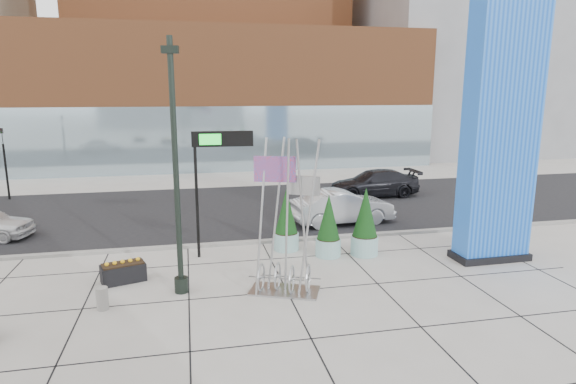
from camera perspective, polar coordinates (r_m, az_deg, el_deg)
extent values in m
plane|color=#9E9991|center=(16.07, -4.42, -10.56)|extent=(160.00, 160.00, 0.00)
cube|color=black|center=(25.55, -7.38, -2.06)|extent=(80.00, 12.00, 0.02)
cube|color=gray|center=(19.78, -5.96, -6.03)|extent=(80.00, 0.30, 0.12)
cube|color=brown|center=(41.84, -8.12, 10.91)|extent=(34.00, 10.00, 11.00)
cube|color=#8CA5B2|center=(37.22, -7.48, 6.20)|extent=(34.00, 0.60, 5.00)
cube|color=slate|center=(54.49, 19.50, 14.25)|extent=(20.00, 18.00, 18.00)
cube|color=blue|center=(18.67, 23.83, 6.14)|extent=(2.56, 1.06, 9.16)
cube|color=black|center=(19.55, 22.73, -6.94)|extent=(2.77, 1.27, 0.25)
cylinder|color=black|center=(14.56, -13.15, 2.47)|extent=(0.17, 0.17, 7.64)
cylinder|color=black|center=(15.53, -12.52, -10.68)|extent=(0.42, 0.42, 0.48)
cube|color=black|center=(14.42, -13.82, 16.08)|extent=(0.51, 0.29, 0.21)
cube|color=#ADAFB1|center=(15.28, -0.41, -11.62)|extent=(2.36, 1.79, 0.06)
cylinder|color=#ADAFB1|center=(14.20, -2.94, -3.30)|extent=(0.09, 0.09, 4.82)
cylinder|color=#ADAFB1|center=(14.58, -1.65, -2.88)|extent=(0.09, 0.09, 4.82)
cylinder|color=#ADAFB1|center=(14.43, 0.03, -3.04)|extent=(0.09, 0.09, 4.82)
cylinder|color=#ADAFB1|center=(14.79, 1.44, -2.66)|extent=(0.09, 0.09, 4.82)
cylinder|color=#ADAFB1|center=(14.44, 2.77, -3.04)|extent=(0.09, 0.09, 4.82)
torus|color=#ADAFB1|center=(14.91, -3.11, -10.45)|extent=(0.40, 0.84, 0.88)
torus|color=#ADAFB1|center=(15.16, -1.39, -10.05)|extent=(0.40, 0.84, 0.88)
torus|color=#ADAFB1|center=(15.07, 0.57, -10.17)|extent=(0.40, 0.84, 0.88)
torus|color=#ADAFB1|center=(15.35, 2.20, -9.76)|extent=(0.40, 0.84, 0.88)
cube|color=red|center=(14.14, -1.58, 2.65)|extent=(1.21, 0.44, 0.77)
cube|color=#ADAFB1|center=(14.50, 1.73, 0.94)|extent=(0.87, 0.50, 0.58)
cylinder|color=gray|center=(15.00, -21.16, -11.69)|extent=(0.34, 0.34, 0.66)
cylinder|color=black|center=(17.94, -10.76, -0.55)|extent=(0.11, 0.11, 4.65)
cube|color=black|center=(17.66, -7.78, 6.27)|extent=(2.22, 0.26, 0.55)
cube|color=#19D833|center=(17.52, -9.20, 6.18)|extent=(0.78, 0.04, 0.39)
cylinder|color=#90C2C2|center=(18.66, 9.04, -6.24)|extent=(1.04, 1.04, 0.73)
cylinder|color=black|center=(18.56, 9.07, -5.18)|extent=(0.96, 0.96, 0.06)
cone|color=black|center=(18.31, 9.17, -2.37)|extent=(0.94, 0.94, 1.87)
cylinder|color=#90C2C2|center=(18.35, 4.77, -6.55)|extent=(0.95, 0.95, 0.67)
cylinder|color=black|center=(18.25, 4.79, -5.55)|extent=(0.88, 0.88, 0.06)
cone|color=black|center=(18.01, 4.84, -2.94)|extent=(0.86, 0.86, 1.72)
cylinder|color=#90C2C2|center=(18.99, -0.21, -5.84)|extent=(0.97, 0.97, 0.68)
cylinder|color=black|center=(18.89, -0.21, -4.86)|extent=(0.90, 0.90, 0.06)
cone|color=black|center=(18.66, -0.21, -2.28)|extent=(0.88, 0.88, 1.75)
cube|color=black|center=(16.82, -18.93, -9.07)|extent=(1.52, 1.07, 0.59)
cube|color=black|center=(16.71, -19.00, -8.06)|extent=(1.39, 0.95, 0.06)
imported|color=#B8BAC0|center=(22.69, 6.46, -1.78)|extent=(4.95, 2.16, 1.58)
imported|color=black|center=(28.80, 10.11, 1.00)|extent=(5.37, 2.21, 1.55)
cylinder|color=black|center=(31.74, -30.40, 2.05)|extent=(0.12, 0.12, 3.20)
imported|color=black|center=(31.51, -30.79, 5.72)|extent=(0.15, 0.18, 0.90)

